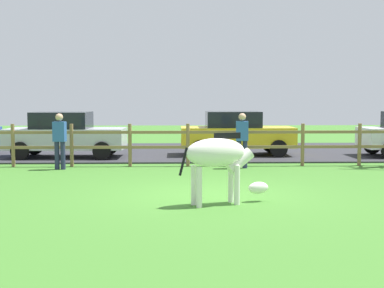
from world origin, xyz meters
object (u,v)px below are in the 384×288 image
parked_car_yellow (236,133)px  visitor_left_of_tree (242,138)px  zebra (220,158)px  visitor_right_of_tree (60,139)px  parked_car_silver (65,134)px

parked_car_yellow → visitor_left_of_tree: (-0.18, -3.33, 0.06)m
zebra → visitor_right_of_tree: (-4.24, 5.45, -0.02)m
zebra → parked_car_silver: (-4.65, 8.34, -0.08)m
zebra → parked_car_silver: parked_car_silver is taller
parked_car_yellow → parked_car_silver: (-5.95, -0.58, 0.00)m
parked_car_silver → visitor_left_of_tree: bearing=-25.5°
parked_car_silver → visitor_left_of_tree: 6.39m
parked_car_silver → parked_car_yellow: bearing=5.6°
parked_car_yellow → parked_car_silver: bearing=-174.4°
visitor_left_of_tree → visitor_right_of_tree: bearing=-178.6°
parked_car_yellow → visitor_right_of_tree: (-5.55, -3.46, 0.06)m
zebra → parked_car_yellow: bearing=81.7°
parked_car_silver → visitor_left_of_tree: size_ratio=2.47×
parked_car_yellow → visitor_left_of_tree: bearing=-93.1°
parked_car_yellow → visitor_right_of_tree: bearing=-148.0°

